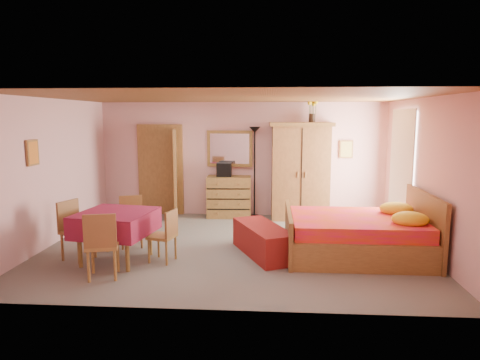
# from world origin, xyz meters

# --- Properties ---
(floor) EXTENTS (6.50, 6.50, 0.00)m
(floor) POSITION_xyz_m (0.00, 0.00, 0.00)
(floor) COLOR slate
(floor) RESTS_ON ground
(ceiling) EXTENTS (6.50, 6.50, 0.00)m
(ceiling) POSITION_xyz_m (0.00, 0.00, 2.60)
(ceiling) COLOR brown
(ceiling) RESTS_ON wall_back
(wall_back) EXTENTS (6.50, 0.10, 2.60)m
(wall_back) POSITION_xyz_m (0.00, 2.50, 1.30)
(wall_back) COLOR #D99D9E
(wall_back) RESTS_ON floor
(wall_front) EXTENTS (6.50, 0.10, 2.60)m
(wall_front) POSITION_xyz_m (0.00, -2.50, 1.30)
(wall_front) COLOR #D99D9E
(wall_front) RESTS_ON floor
(wall_left) EXTENTS (0.10, 5.00, 2.60)m
(wall_left) POSITION_xyz_m (-3.25, 0.00, 1.30)
(wall_left) COLOR #D99D9E
(wall_left) RESTS_ON floor
(wall_right) EXTENTS (0.10, 5.00, 2.60)m
(wall_right) POSITION_xyz_m (3.25, 0.00, 1.30)
(wall_right) COLOR #D99D9E
(wall_right) RESTS_ON floor
(doorway) EXTENTS (1.06, 0.12, 2.15)m
(doorway) POSITION_xyz_m (-1.90, 2.47, 1.02)
(doorway) COLOR #9E6B35
(doorway) RESTS_ON floor
(window) EXTENTS (0.08, 1.40, 1.95)m
(window) POSITION_xyz_m (3.21, 1.20, 1.45)
(window) COLOR white
(window) RESTS_ON wall_right
(picture_left) EXTENTS (0.04, 0.32, 0.42)m
(picture_left) POSITION_xyz_m (-3.22, -0.60, 1.70)
(picture_left) COLOR orange
(picture_left) RESTS_ON wall_left
(picture_back) EXTENTS (0.30, 0.04, 0.40)m
(picture_back) POSITION_xyz_m (2.35, 2.47, 1.55)
(picture_back) COLOR #D8BF59
(picture_back) RESTS_ON wall_back
(chest_of_drawers) EXTENTS (1.01, 0.54, 0.94)m
(chest_of_drawers) POSITION_xyz_m (-0.28, 2.25, 0.47)
(chest_of_drawers) COLOR olive
(chest_of_drawers) RESTS_ON floor
(wall_mirror) EXTENTS (1.05, 0.13, 0.83)m
(wall_mirror) POSITION_xyz_m (-0.28, 2.46, 1.55)
(wall_mirror) COLOR white
(wall_mirror) RESTS_ON wall_back
(stereo) EXTENTS (0.34, 0.25, 0.31)m
(stereo) POSITION_xyz_m (-0.39, 2.25, 1.09)
(stereo) COLOR black
(stereo) RESTS_ON chest_of_drawers
(floor_lamp) EXTENTS (0.28, 0.28, 2.05)m
(floor_lamp) POSITION_xyz_m (0.29, 2.27, 1.03)
(floor_lamp) COLOR black
(floor_lamp) RESTS_ON floor
(wardrobe) EXTENTS (1.39, 0.74, 2.15)m
(wardrobe) POSITION_xyz_m (1.31, 2.18, 1.08)
(wardrobe) COLOR brown
(wardrobe) RESTS_ON floor
(sunflower_vase) EXTENTS (0.22, 0.22, 0.52)m
(sunflower_vase) POSITION_xyz_m (1.55, 2.24, 2.41)
(sunflower_vase) COLOR gold
(sunflower_vase) RESTS_ON wardrobe
(bed) EXTENTS (2.31, 1.83, 1.07)m
(bed) POSITION_xyz_m (2.06, -0.32, 0.53)
(bed) COLOR #DD1544
(bed) RESTS_ON floor
(bench) EXTENTS (1.09, 1.56, 0.49)m
(bench) POSITION_xyz_m (0.53, -0.40, 0.24)
(bench) COLOR maroon
(bench) RESTS_ON floor
(dining_table) EXTENTS (1.25, 1.25, 0.80)m
(dining_table) POSITION_xyz_m (-1.79, -0.87, 0.40)
(dining_table) COLOR maroon
(dining_table) RESTS_ON floor
(chair_south) EXTENTS (0.53, 0.53, 0.97)m
(chair_south) POSITION_xyz_m (-1.73, -1.55, 0.48)
(chair_south) COLOR #AE7B3B
(chair_south) RESTS_ON floor
(chair_north) EXTENTS (0.51, 0.51, 0.88)m
(chair_north) POSITION_xyz_m (-1.79, -0.09, 0.44)
(chair_north) COLOR #9C6634
(chair_north) RESTS_ON floor
(chair_west) EXTENTS (0.56, 0.56, 0.95)m
(chair_west) POSITION_xyz_m (-2.43, -0.83, 0.47)
(chair_west) COLOR #925F31
(chair_west) RESTS_ON floor
(chair_east) EXTENTS (0.46, 0.46, 0.83)m
(chair_east) POSITION_xyz_m (-1.06, -0.83, 0.42)
(chair_east) COLOR olive
(chair_east) RESTS_ON floor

